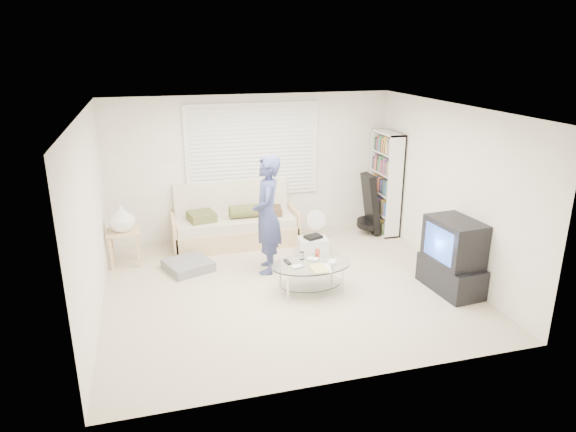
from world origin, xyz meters
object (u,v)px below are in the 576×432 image
object	(u,v)px
futon_sofa	(235,225)
bookshelf	(385,183)
coffee_table	(311,269)
tv_unit	(453,257)

from	to	relation	value
futon_sofa	bookshelf	size ratio (longest dim) A/B	1.16
coffee_table	tv_unit	bearing A→B (deg)	-13.72
futon_sofa	tv_unit	xyz separation A→B (m)	(2.61, -2.57, 0.16)
futon_sofa	coffee_table	size ratio (longest dim) A/B	1.87
bookshelf	coffee_table	size ratio (longest dim) A/B	1.61
tv_unit	bookshelf	bearing A→B (deg)	87.06
bookshelf	tv_unit	world-z (taller)	bookshelf
bookshelf	tv_unit	size ratio (longest dim) A/B	1.78
tv_unit	coffee_table	size ratio (longest dim) A/B	0.91
tv_unit	coffee_table	bearing A→B (deg)	166.28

